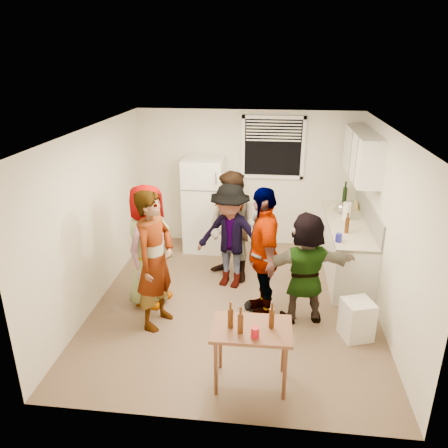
# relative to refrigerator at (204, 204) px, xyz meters

# --- Properties ---
(room) EXTENTS (4.00, 4.50, 2.50)m
(room) POSITION_rel_refrigerator_xyz_m (0.75, -1.88, -0.85)
(room) COLOR silver
(room) RESTS_ON ground
(window) EXTENTS (1.12, 0.10, 1.06)m
(window) POSITION_rel_refrigerator_xyz_m (1.20, 0.33, 1.00)
(window) COLOR white
(window) RESTS_ON room
(refrigerator) EXTENTS (0.70, 0.70, 1.70)m
(refrigerator) POSITION_rel_refrigerator_xyz_m (0.00, 0.00, 0.00)
(refrigerator) COLOR white
(refrigerator) RESTS_ON ground
(counter_lower) EXTENTS (0.60, 2.20, 0.86)m
(counter_lower) POSITION_rel_refrigerator_xyz_m (2.45, -0.73, -0.42)
(counter_lower) COLOR white
(counter_lower) RESTS_ON ground
(countertop) EXTENTS (0.64, 2.22, 0.04)m
(countertop) POSITION_rel_refrigerator_xyz_m (2.45, -0.73, 0.03)
(countertop) COLOR beige
(countertop) RESTS_ON counter_lower
(backsplash) EXTENTS (0.03, 2.20, 0.36)m
(backsplash) POSITION_rel_refrigerator_xyz_m (2.74, -0.73, 0.23)
(backsplash) COLOR #B9B6AA
(backsplash) RESTS_ON countertop
(upper_cabinets) EXTENTS (0.34, 1.60, 0.70)m
(upper_cabinets) POSITION_rel_refrigerator_xyz_m (2.58, -0.53, 1.10)
(upper_cabinets) COLOR white
(upper_cabinets) RESTS_ON room
(kettle) EXTENTS (0.28, 0.24, 0.21)m
(kettle) POSITION_rel_refrigerator_xyz_m (2.40, -0.31, 0.05)
(kettle) COLOR silver
(kettle) RESTS_ON countertop
(paper_towel) EXTENTS (0.13, 0.13, 0.28)m
(paper_towel) POSITION_rel_refrigerator_xyz_m (2.43, -0.61, 0.05)
(paper_towel) COLOR white
(paper_towel) RESTS_ON countertop
(wine_bottle) EXTENTS (0.08, 0.08, 0.31)m
(wine_bottle) POSITION_rel_refrigerator_xyz_m (2.50, 0.17, 0.05)
(wine_bottle) COLOR black
(wine_bottle) RESTS_ON countertop
(beer_bottle_counter) EXTENTS (0.06, 0.06, 0.24)m
(beer_bottle_counter) POSITION_rel_refrigerator_xyz_m (2.35, -1.20, 0.05)
(beer_bottle_counter) COLOR #47230C
(beer_bottle_counter) RESTS_ON countertop
(blue_cup) EXTENTS (0.09, 0.09, 0.12)m
(blue_cup) POSITION_rel_refrigerator_xyz_m (2.19, -1.56, 0.05)
(blue_cup) COLOR #1F21A4
(blue_cup) RESTS_ON countertop
(picture_frame) EXTENTS (0.02, 0.17, 0.14)m
(picture_frame) POSITION_rel_refrigerator_xyz_m (2.67, -0.09, 0.12)
(picture_frame) COLOR #EFC355
(picture_frame) RESTS_ON countertop
(trash_bin) EXTENTS (0.45, 0.45, 0.52)m
(trash_bin) POSITION_rel_refrigerator_xyz_m (2.36, -2.54, -0.60)
(trash_bin) COLOR silver
(trash_bin) RESTS_ON ground
(serving_table) EXTENTS (0.86, 0.58, 0.72)m
(serving_table) POSITION_rel_refrigerator_xyz_m (1.07, -3.53, -0.85)
(serving_table) COLOR brown
(serving_table) RESTS_ON ground
(beer_bottle_table) EXTENTS (0.06, 0.06, 0.22)m
(beer_bottle_table) POSITION_rel_refrigerator_xyz_m (1.27, -3.50, -0.13)
(beer_bottle_table) COLOR #47230C
(beer_bottle_table) RESTS_ON serving_table
(red_cup) EXTENTS (0.09, 0.09, 0.11)m
(red_cup) POSITION_rel_refrigerator_xyz_m (1.11, -3.69, -0.13)
(red_cup) COLOR #AD0D1A
(red_cup) RESTS_ON serving_table
(guest_grey) EXTENTS (1.95, 1.35, 0.56)m
(guest_grey) POSITION_rel_refrigerator_xyz_m (-0.48, -1.97, -0.85)
(guest_grey) COLOR gray
(guest_grey) RESTS_ON ground
(guest_stripe) EXTENTS (1.99, 1.22, 0.45)m
(guest_stripe) POSITION_rel_refrigerator_xyz_m (-0.23, -2.52, -0.85)
(guest_stripe) COLOR #141933
(guest_stripe) RESTS_ON ground
(guest_back_left) EXTENTS (1.69, 1.94, 0.67)m
(guest_back_left) POSITION_rel_refrigerator_xyz_m (0.64, -1.15, -0.85)
(guest_back_left) COLOR brown
(guest_back_left) RESTS_ON ground
(guest_back_right) EXTENTS (1.48, 1.88, 0.61)m
(guest_back_right) POSITION_rel_refrigerator_xyz_m (0.62, -1.37, -0.85)
(guest_back_right) COLOR #404145
(guest_back_right) RESTS_ON ground
(guest_black) EXTENTS (2.02, 1.43, 0.45)m
(guest_black) POSITION_rel_refrigerator_xyz_m (1.13, -2.12, -0.85)
(guest_black) COLOR black
(guest_black) RESTS_ON ground
(guest_orange) EXTENTS (1.75, 1.83, 0.46)m
(guest_orange) POSITION_rel_refrigerator_xyz_m (1.70, -2.21, -0.85)
(guest_orange) COLOR #E09356
(guest_orange) RESTS_ON ground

